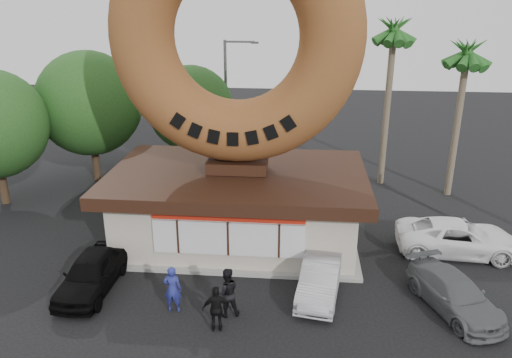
{
  "coord_description": "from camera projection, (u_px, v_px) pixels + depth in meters",
  "views": [
    {
      "loc": [
        2.72,
        -14.37,
        10.55
      ],
      "look_at": [
        1.0,
        4.0,
        3.7
      ],
      "focal_mm": 35.0,
      "sensor_mm": 36.0,
      "label": 1
    }
  ],
  "objects": [
    {
      "name": "donut_shop",
      "position": [
        238.0,
        203.0,
        22.29
      ],
      "size": [
        11.2,
        7.2,
        3.8
      ],
      "color": "beige",
      "rests_on": "ground"
    },
    {
      "name": "car_silver",
      "position": [
        320.0,
        278.0,
        18.5
      ],
      "size": [
        1.94,
        4.09,
        1.29
      ],
      "primitive_type": "imported",
      "rotation": [
        0.0,
        0.0,
        -0.15
      ],
      "color": "#ABAAAF",
      "rests_on": "ground"
    },
    {
      "name": "giant_donut",
      "position": [
        236.0,
        37.0,
        19.81
      ],
      "size": [
        10.29,
        2.62,
        10.29
      ],
      "primitive_type": "torus",
      "rotation": [
        1.57,
        0.0,
        0.0
      ],
      "color": "brown",
      "rests_on": "donut_shop"
    },
    {
      "name": "car_black",
      "position": [
        92.0,
        273.0,
        18.73
      ],
      "size": [
        1.73,
        4.22,
        1.43
      ],
      "primitive_type": "imported",
      "rotation": [
        0.0,
        0.0,
        -0.01
      ],
      "color": "black",
      "rests_on": "ground"
    },
    {
      "name": "tree_west",
      "position": [
        89.0,
        104.0,
        28.67
      ],
      "size": [
        6.0,
        6.0,
        7.65
      ],
      "color": "#473321",
      "rests_on": "ground"
    },
    {
      "name": "car_grey",
      "position": [
        454.0,
        294.0,
        17.59
      ],
      "size": [
        3.18,
        4.61,
        1.24
      ],
      "primitive_type": "imported",
      "rotation": [
        0.0,
        0.0,
        0.38
      ],
      "color": "#5D6062",
      "rests_on": "ground"
    },
    {
      "name": "tree_mid",
      "position": [
        191.0,
        109.0,
        30.27
      ],
      "size": [
        5.2,
        5.2,
        6.63
      ],
      "color": "#473321",
      "rests_on": "ground"
    },
    {
      "name": "ground",
      "position": [
        217.0,
        317.0,
        17.32
      ],
      "size": [
        90.0,
        90.0,
        0.0
      ],
      "primitive_type": "plane",
      "color": "black",
      "rests_on": "ground"
    },
    {
      "name": "palm_far",
      "position": [
        467.0,
        58.0,
        25.42
      ],
      "size": [
        2.6,
        2.6,
        8.75
      ],
      "color": "#726651",
      "rests_on": "ground"
    },
    {
      "name": "person_left",
      "position": [
        173.0,
        289.0,
        17.42
      ],
      "size": [
        0.66,
        0.45,
        1.75
      ],
      "primitive_type": "imported",
      "rotation": [
        0.0,
        0.0,
        3.18
      ],
      "color": "navy",
      "rests_on": "ground"
    },
    {
      "name": "person_right",
      "position": [
        217.0,
        309.0,
        16.4
      ],
      "size": [
        1.02,
        0.54,
        1.65
      ],
      "primitive_type": "imported",
      "rotation": [
        0.0,
        0.0,
        3.28
      ],
      "color": "black",
      "rests_on": "ground"
    },
    {
      "name": "street_lamp",
      "position": [
        228.0,
        99.0,
        30.86
      ],
      "size": [
        2.11,
        0.2,
        8.0
      ],
      "color": "#59595E",
      "rests_on": "ground"
    },
    {
      "name": "palm_near",
      "position": [
        394.0,
        36.0,
        26.8
      ],
      "size": [
        2.6,
        2.6,
        9.75
      ],
      "color": "#726651",
      "rests_on": "ground"
    },
    {
      "name": "car_white",
      "position": [
        458.0,
        237.0,
        21.44
      ],
      "size": [
        5.34,
        2.69,
        1.45
      ],
      "primitive_type": "imported",
      "rotation": [
        0.0,
        0.0,
        1.52
      ],
      "color": "white",
      "rests_on": "ground"
    },
    {
      "name": "person_center",
      "position": [
        227.0,
        292.0,
        17.16
      ],
      "size": [
        1.06,
        0.93,
        1.82
      ],
      "primitive_type": "imported",
      "rotation": [
        0.0,
        0.0,
        3.46
      ],
      "color": "black",
      "rests_on": "ground"
    }
  ]
}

